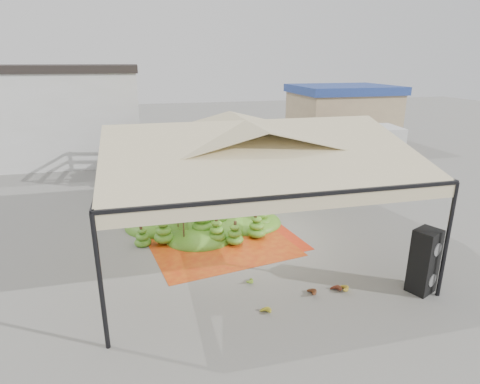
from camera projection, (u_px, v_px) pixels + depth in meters
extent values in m
plane|color=slate|center=(245.00, 245.00, 12.94)|extent=(90.00, 90.00, 0.00)
cylinder|color=black|center=(100.00, 284.00, 7.86)|extent=(0.10, 0.10, 3.00)
cylinder|color=black|center=(447.00, 241.00, 9.70)|extent=(0.10, 0.10, 3.00)
cylinder|color=black|center=(117.00, 175.00, 15.23)|extent=(0.10, 0.10, 3.00)
cylinder|color=black|center=(312.00, 163.00, 17.07)|extent=(0.10, 0.10, 3.00)
pyramid|color=beige|center=(246.00, 137.00, 11.84)|extent=(8.00, 8.00, 1.00)
cube|color=black|center=(246.00, 154.00, 11.99)|extent=(8.00, 8.00, 0.08)
cube|color=beige|center=(246.00, 160.00, 12.05)|extent=(8.00, 8.00, 0.36)
cube|color=silver|center=(13.00, 119.00, 22.75)|extent=(14.00, 6.00, 5.00)
cube|color=black|center=(4.00, 69.00, 21.90)|extent=(14.30, 6.30, 0.40)
cube|color=tan|center=(341.00, 121.00, 26.64)|extent=(6.00, 5.00, 3.60)
cube|color=navy|center=(343.00, 89.00, 26.00)|extent=(6.30, 5.30, 0.50)
cube|color=#CE5E13|center=(218.00, 241.00, 13.18)|extent=(4.97, 4.80, 0.01)
cube|color=red|center=(237.00, 236.00, 13.61)|extent=(4.24, 4.39, 0.01)
ellipsoid|color=#3D7318|center=(207.00, 209.00, 14.27)|extent=(7.21, 6.67, 1.24)
ellipsoid|color=gold|center=(341.00, 287.00, 10.33)|extent=(0.54, 0.48, 0.21)
ellipsoid|color=#AC9922|center=(265.00, 311.00, 9.39)|extent=(0.52, 0.51, 0.18)
ellipsoid|color=#5E2C15|center=(309.00, 291.00, 10.15)|extent=(0.47, 0.39, 0.21)
ellipsoid|color=maroon|center=(335.00, 288.00, 10.30)|extent=(0.54, 0.51, 0.19)
ellipsoid|color=#55811B|center=(248.00, 279.00, 10.74)|extent=(0.50, 0.48, 0.18)
ellipsoid|color=#4B7F1A|center=(279.00, 155.00, 13.56)|extent=(0.24, 0.24, 0.20)
ellipsoid|color=#4B7F1A|center=(320.00, 152.00, 13.90)|extent=(0.24, 0.24, 0.20)
cube|color=black|center=(422.00, 276.00, 10.25)|extent=(0.78, 0.74, 0.85)
cube|color=black|center=(427.00, 246.00, 9.98)|extent=(0.78, 0.74, 0.85)
imported|color=gray|center=(229.00, 181.00, 16.89)|extent=(0.70, 0.60, 1.63)
cube|color=#52391B|center=(175.00, 157.00, 19.56)|extent=(5.73, 2.86, 0.13)
cube|color=silver|center=(249.00, 151.00, 20.21)|extent=(2.14, 2.56, 2.58)
cylinder|color=black|center=(132.00, 178.00, 18.36)|extent=(1.02, 0.39, 1.01)
cylinder|color=black|center=(135.00, 166.00, 20.45)|extent=(1.02, 0.39, 1.01)
cylinder|color=black|center=(210.00, 174.00, 19.02)|extent=(1.02, 0.39, 1.01)
cylinder|color=black|center=(205.00, 163.00, 21.11)|extent=(1.02, 0.39, 1.01)
cylinder|color=black|center=(249.00, 172.00, 19.37)|extent=(1.02, 0.39, 1.01)
cylinder|color=black|center=(240.00, 161.00, 21.46)|extent=(1.02, 0.39, 1.01)
ellipsoid|color=#3D7C19|center=(174.00, 145.00, 19.39)|extent=(4.58, 2.24, 0.79)
cube|color=yellow|center=(186.00, 136.00, 19.35)|extent=(2.35, 2.34, 0.28)
cube|color=#4C2B19|center=(316.00, 152.00, 21.06)|extent=(5.44, 3.12, 0.12)
cube|color=silver|center=(378.00, 149.00, 21.32)|extent=(2.17, 2.51, 2.36)
cylinder|color=black|center=(285.00, 169.00, 20.12)|extent=(0.96, 0.45, 0.92)
cylinder|color=black|center=(278.00, 159.00, 22.06)|extent=(0.96, 0.45, 0.92)
cylinder|color=black|center=(348.00, 167.00, 20.41)|extent=(0.96, 0.45, 0.92)
cylinder|color=black|center=(336.00, 158.00, 22.35)|extent=(0.96, 0.45, 0.92)
cylinder|color=black|center=(381.00, 167.00, 20.56)|extent=(0.96, 0.45, 0.92)
cylinder|color=black|center=(366.00, 157.00, 22.50)|extent=(0.96, 0.45, 0.92)
ellipsoid|color=#4D7217|center=(317.00, 142.00, 20.90)|extent=(4.34, 2.45, 0.72)
cube|color=orange|center=(327.00, 134.00, 20.81)|extent=(2.34, 2.34, 0.26)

